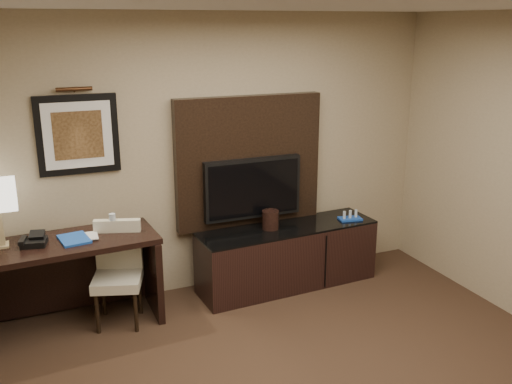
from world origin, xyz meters
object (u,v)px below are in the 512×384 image
desk (71,284)px  tv (253,188)px  credenza (287,256)px  water_bottle (113,223)px  minibar_tray (350,216)px  desk_phone (34,240)px  desk_chair (118,279)px  ice_bucket (270,220)px

desk → tv: size_ratio=1.50×
credenza → water_bottle: bearing=174.9°
credenza → minibar_tray: (0.69, -0.05, 0.36)m
credenza → tv: (-0.30, 0.19, 0.70)m
desk → desk_phone: desk_phone is taller
desk → tv: (1.80, 0.19, 0.62)m
tv → desk_chair: (-1.42, -0.31, -0.59)m
tv → water_bottle: 1.41m
desk_phone → water_bottle: (0.66, 0.06, 0.04)m
desk → minibar_tray: bearing=-4.6°
credenza → tv: size_ratio=1.83×
desk → ice_bucket: (1.92, 0.02, 0.32)m
ice_bucket → tv: bearing=126.5°
desk_chair → desk_phone: 0.78m
desk_phone → minibar_tray: size_ratio=0.86×
minibar_tray → desk_chair: bearing=-178.3°
credenza → water_bottle: size_ratio=10.75×
desk → water_bottle: 0.64m
desk → credenza: (2.10, 0.00, -0.09)m
desk → desk_phone: (-0.26, -0.01, 0.45)m
desk_chair → tv: bearing=30.4°
desk_chair → minibar_tray: size_ratio=3.68×
desk → ice_bucket: ice_bucket is taller
desk_chair → desk_phone: desk_phone is taller
water_bottle → ice_bucket: bearing=-1.2°
minibar_tray → desk: bearing=179.0°
desk → credenza: bearing=-3.6°
desk → ice_bucket: 1.95m
credenza → desk: bearing=176.8°
tv → ice_bucket: bearing=-53.5°
water_bottle → ice_bucket: size_ratio=0.92×
credenza → desk_chair: bearing=-179.2°
credenza → desk_chair: desk_chair is taller
ice_bucket → minibar_tray: size_ratio=0.80×
minibar_tray → ice_bucket: bearing=175.2°
tv → desk_phone: bearing=-174.6°
credenza → desk_chair: 1.72m
tv → desk_phone: 2.07m
credenza → desk_chair: (-1.72, -0.12, 0.11)m
desk → desk_chair: 0.40m
tv → desk_chair: tv is taller
ice_bucket → minibar_tray: bearing=-4.8°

